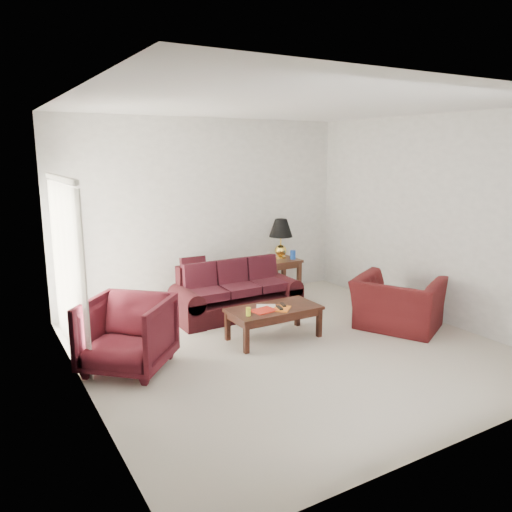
{
  "coord_description": "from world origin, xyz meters",
  "views": [
    {
      "loc": [
        -3.4,
        -4.98,
        2.48
      ],
      "look_at": [
        0.0,
        0.85,
        1.05
      ],
      "focal_mm": 35.0,
      "sensor_mm": 36.0,
      "label": 1
    }
  ],
  "objects_px": {
    "armchair_left": "(127,334)",
    "armchair_right": "(398,303)",
    "sofa": "(237,290)",
    "coffee_table": "(274,323)",
    "floor_lamp": "(71,266)",
    "end_table": "(280,277)"
  },
  "relations": [
    {
      "from": "armchair_left",
      "to": "armchair_right",
      "type": "distance_m",
      "value": 3.73
    },
    {
      "from": "sofa",
      "to": "armchair_left",
      "type": "relative_size",
      "value": 2.07
    },
    {
      "from": "coffee_table",
      "to": "sofa",
      "type": "bearing_deg",
      "value": 80.96
    },
    {
      "from": "armchair_left",
      "to": "coffee_table",
      "type": "relative_size",
      "value": 0.76
    },
    {
      "from": "armchair_left",
      "to": "armchair_right",
      "type": "height_order",
      "value": "armchair_left"
    },
    {
      "from": "floor_lamp",
      "to": "armchair_left",
      "type": "xyz_separation_m",
      "value": [
        0.25,
        -1.79,
        -0.47
      ]
    },
    {
      "from": "end_table",
      "to": "coffee_table",
      "type": "bearing_deg",
      "value": -125.04
    },
    {
      "from": "floor_lamp",
      "to": "armchair_left",
      "type": "height_order",
      "value": "floor_lamp"
    },
    {
      "from": "floor_lamp",
      "to": "armchair_left",
      "type": "distance_m",
      "value": 1.87
    },
    {
      "from": "armchair_left",
      "to": "end_table",
      "type": "bearing_deg",
      "value": 70.32
    },
    {
      "from": "end_table",
      "to": "floor_lamp",
      "type": "bearing_deg",
      "value": 178.19
    },
    {
      "from": "armchair_left",
      "to": "floor_lamp",
      "type": "bearing_deg",
      "value": 140.27
    },
    {
      "from": "floor_lamp",
      "to": "armchair_right",
      "type": "height_order",
      "value": "floor_lamp"
    },
    {
      "from": "end_table",
      "to": "coffee_table",
      "type": "xyz_separation_m",
      "value": [
        -1.2,
        -1.71,
        -0.11
      ]
    },
    {
      "from": "end_table",
      "to": "coffee_table",
      "type": "height_order",
      "value": "end_table"
    },
    {
      "from": "floor_lamp",
      "to": "coffee_table",
      "type": "distance_m",
      "value": 2.95
    },
    {
      "from": "end_table",
      "to": "armchair_right",
      "type": "relative_size",
      "value": 0.57
    },
    {
      "from": "end_table",
      "to": "floor_lamp",
      "type": "distance_m",
      "value": 3.46
    },
    {
      "from": "floor_lamp",
      "to": "armchair_right",
      "type": "distance_m",
      "value": 4.62
    },
    {
      "from": "armchair_right",
      "to": "coffee_table",
      "type": "distance_m",
      "value": 1.81
    },
    {
      "from": "sofa",
      "to": "end_table",
      "type": "xyz_separation_m",
      "value": [
        1.17,
        0.61,
        -0.07
      ]
    },
    {
      "from": "sofa",
      "to": "coffee_table",
      "type": "xyz_separation_m",
      "value": [
        -0.03,
        -1.1,
        -0.18
      ]
    }
  ]
}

